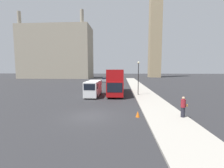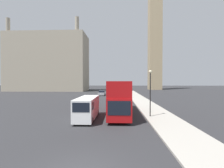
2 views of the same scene
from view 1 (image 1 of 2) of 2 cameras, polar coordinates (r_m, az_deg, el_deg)
ground_plane at (r=14.34m, az=-8.40°, el=-11.92°), size 300.00×300.00×0.00m
sidewalk_strip at (r=14.55m, az=19.78°, el=-11.61°), size 3.78×120.00×0.15m
clock_tower at (r=94.58m, az=16.34°, el=25.66°), size 6.74×6.91×72.72m
building_block_distant at (r=81.88m, az=-20.33°, el=11.11°), size 34.72×13.46×31.10m
red_double_decker_bus at (r=26.50m, az=1.61°, el=1.42°), size 2.53×10.82×4.28m
white_van at (r=24.18m, az=-7.17°, el=-1.57°), size 1.96×5.92×2.46m
pedestrian at (r=14.51m, az=25.48°, el=-7.90°), size 0.56×0.40×1.80m
street_lamp at (r=24.82m, az=10.03°, el=4.18°), size 0.36×0.36×5.43m
parked_sedan at (r=53.20m, az=-2.79°, el=1.61°), size 1.83×4.69×1.53m
traffic_cone at (r=13.98m, az=9.78°, el=-11.21°), size 0.36×0.36×0.55m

